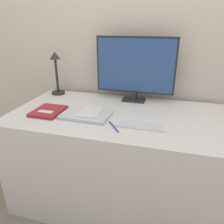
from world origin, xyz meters
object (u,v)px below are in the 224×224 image
at_px(ereader, 91,112).
at_px(notebook, 48,111).
at_px(pen, 114,127).
at_px(keyboard, 140,125).
at_px(monitor, 135,68).
at_px(laptop, 86,115).
at_px(desk_lamp, 56,70).

distance_m(ereader, notebook, 0.29).
bearing_deg(pen, keyboard, 20.21).
bearing_deg(ereader, monitor, 58.22).
bearing_deg(laptop, desk_lamp, 136.61).
bearing_deg(monitor, notebook, -142.29).
height_order(desk_lamp, notebook, desk_lamp).
bearing_deg(desk_lamp, pen, -38.42).
bearing_deg(ereader, desk_lamp, 139.92).
relative_size(desk_lamp, pen, 2.93).
height_order(keyboard, notebook, notebook).
xyz_separation_m(laptop, pen, (0.21, -0.11, -0.01)).
bearing_deg(laptop, keyboard, -8.40).
relative_size(monitor, desk_lamp, 1.67).
height_order(laptop, pen, laptop).
xyz_separation_m(keyboard, notebook, (-0.63, 0.04, 0.00)).
xyz_separation_m(monitor, desk_lamp, (-0.65, -0.00, -0.05)).
xyz_separation_m(keyboard, desk_lamp, (-0.77, 0.44, 0.20)).
bearing_deg(pen, notebook, 168.82).
distance_m(monitor, keyboard, 0.52).
bearing_deg(laptop, ereader, 46.66).
height_order(monitor, laptop, monitor).
height_order(desk_lamp, pen, desk_lamp).
height_order(monitor, ereader, monitor).
xyz_separation_m(laptop, notebook, (-0.27, -0.01, 0.00)).
bearing_deg(notebook, laptop, 2.78).
distance_m(laptop, ereader, 0.04).
distance_m(ereader, desk_lamp, 0.59).
relative_size(keyboard, ereader, 1.40).
relative_size(ereader, pen, 1.68).
bearing_deg(desk_lamp, monitor, 0.19).
distance_m(laptop, pen, 0.24).
xyz_separation_m(monitor, notebook, (-0.52, -0.40, -0.25)).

